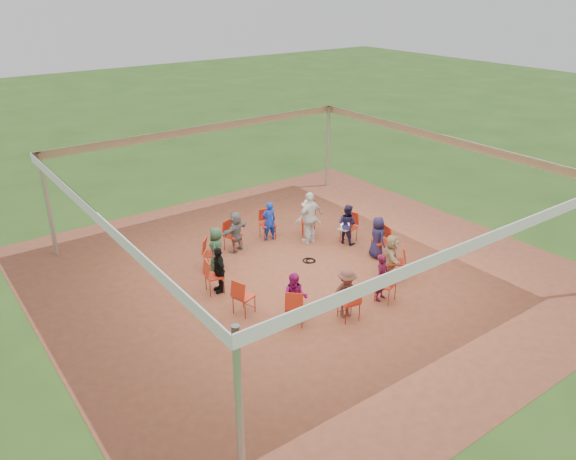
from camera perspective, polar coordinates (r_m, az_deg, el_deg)
ground at (r=15.06m, az=1.48°, el=-4.38°), size 80.00×80.00×0.00m
dirt_patch at (r=15.06m, az=1.48°, el=-4.36°), size 13.00×13.00×0.00m
tent at (r=14.09m, az=1.59°, el=4.13°), size 10.33×10.33×3.00m
chair_0 at (r=16.73m, az=6.19°, el=0.24°), size 0.55×0.54×0.90m
chair_1 at (r=17.05m, az=2.11°, el=0.84°), size 0.61×0.61×0.90m
chair_2 at (r=16.87m, az=-2.09°, el=0.57°), size 0.50×0.52×0.90m
chair_3 at (r=16.20m, az=-5.62°, el=-0.56°), size 0.54×0.55×0.90m
chair_4 at (r=15.20m, az=-7.69°, el=-2.42°), size 0.61×0.61×0.90m
chair_5 at (r=14.08m, az=-7.48°, el=-4.68°), size 0.52×0.50×0.90m
chair_6 at (r=13.16m, az=-4.51°, el=-6.75°), size 0.55×0.54×0.90m
chair_7 at (r=12.74m, az=0.68°, el=-7.79°), size 0.61×0.61×0.90m
chair_8 at (r=12.99m, az=6.21°, el=-7.27°), size 0.50×0.52×0.90m
chair_9 at (r=13.81m, az=9.91°, el=-5.48°), size 0.54×0.55×0.90m
chair_10 at (r=14.91m, az=10.88°, el=-3.22°), size 0.61×0.61×0.90m
chair_11 at (r=15.97m, az=9.39°, el=-1.18°), size 0.52×0.50×0.90m
person_seated_0 at (r=16.57m, az=6.01°, el=0.61°), size 0.50×0.66×1.21m
person_seated_1 at (r=16.88m, az=2.09°, el=1.18°), size 0.84×0.81×1.21m
person_seated_2 at (r=16.70m, az=-1.94°, el=0.92°), size 0.49×0.37×1.21m
person_seated_3 at (r=16.07m, az=-5.32°, el=-0.15°), size 1.20×0.75×1.21m
person_seated_4 at (r=15.10m, az=-7.28°, el=-1.90°), size 0.64×0.66×1.21m
person_seated_5 at (r=14.04m, az=-7.04°, el=-4.01°), size 0.50×0.77×1.21m
person_seated_6 at (r=12.76m, az=0.73°, el=-6.90°), size 0.66×0.64×1.21m
person_seated_7 at (r=13.00m, az=5.97°, el=-6.42°), size 0.84×0.54×1.21m
person_seated_8 at (r=13.77m, az=9.51°, el=-4.76°), size 0.51×0.41×1.21m
person_seated_9 at (r=14.82m, az=10.47°, el=-2.65°), size 1.06×1.11×1.21m
person_seated_10 at (r=15.84m, az=9.07°, el=-0.73°), size 0.44×0.65×1.21m
standing_person at (r=16.45m, az=2.26°, el=1.25°), size 0.97×0.56×1.58m
cable_coil at (r=15.66m, az=2.20°, el=-3.13°), size 0.40×0.40×0.03m
laptop at (r=16.46m, az=5.73°, el=0.32°), size 0.35×0.39×0.22m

